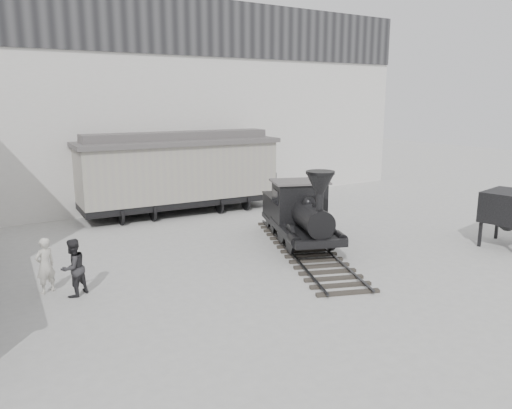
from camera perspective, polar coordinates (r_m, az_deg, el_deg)
ground at (r=15.87m, az=7.88°, el=-9.60°), size 90.00×90.00×0.00m
north_wall at (r=27.85m, az=-12.59°, el=11.27°), size 34.00×2.51×11.00m
locomotive at (r=19.85m, az=5.20°, el=-1.43°), size 5.26×9.34×3.27m
boxcar at (r=25.69m, az=-8.84°, el=3.81°), size 10.37×3.92×4.16m
visitor_a at (r=16.50m, az=-22.95°, el=-6.44°), size 0.74×0.62×1.73m
visitor_b at (r=15.93m, az=-20.17°, el=-6.80°), size 1.08×1.01×1.76m
coal_hopper at (r=22.16m, az=26.93°, el=-0.64°), size 2.31×2.02×2.22m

